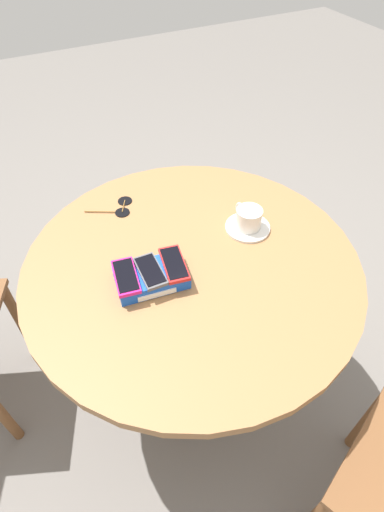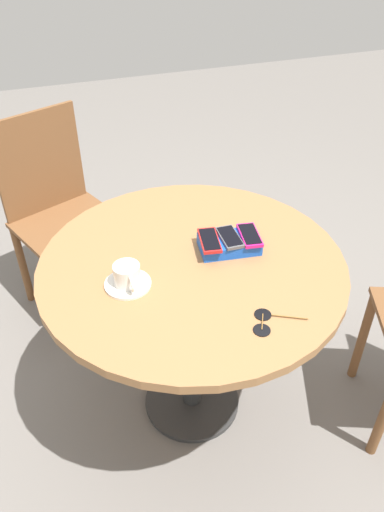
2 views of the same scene
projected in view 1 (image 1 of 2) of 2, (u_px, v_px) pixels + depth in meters
ground_plane at (192, 378)px, 1.66m from camera, size 8.00×8.00×0.00m
round_table at (192, 284)px, 1.22m from camera, size 0.97×0.97×0.72m
phone_box at (151, 277)px, 1.07m from camera, size 0.20×0.14×0.04m
phone_magenta at (126, 277)px, 1.04m from camera, size 0.08×0.13×0.01m
phone_gray at (150, 271)px, 1.06m from camera, size 0.06×0.12×0.01m
phone_red at (174, 264)px, 1.07m from camera, size 0.08×0.14×0.01m
saucer at (248, 227)px, 1.24m from camera, size 0.14×0.14×0.01m
coffee_cup at (248, 218)px, 1.21m from camera, size 0.08×0.11×0.06m
sunglasses at (121, 207)px, 1.31m from camera, size 0.16×0.10×0.01m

